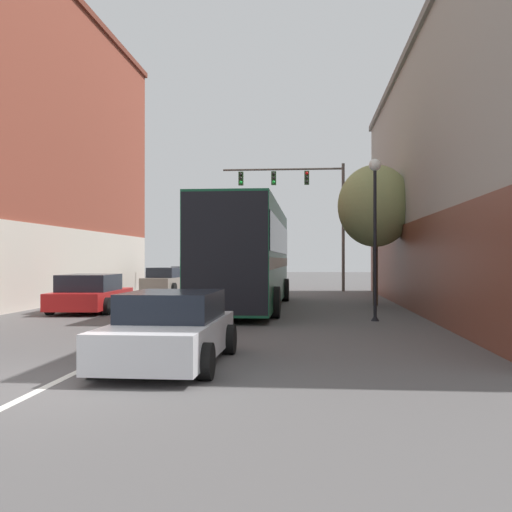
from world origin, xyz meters
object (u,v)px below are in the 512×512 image
hatchback_foreground (170,330)px  street_tree_near (375,206)px  bus (248,252)px  parked_car_left_far (167,280)px  street_lamp (375,217)px  traffic_signal_gantry (305,198)px  parked_car_left_mid (91,294)px  parked_car_left_near (187,277)px

hatchback_foreground → street_tree_near: bearing=-19.4°
bus → street_tree_near: 5.60m
parked_car_left_far → street_lamp: bearing=-140.6°
traffic_signal_gantry → street_tree_near: bearing=-75.1°
bus → street_tree_near: bearing=-70.7°
bus → parked_car_left_mid: 5.95m
parked_car_left_mid → street_lamp: bearing=-107.5°
parked_car_left_far → traffic_signal_gantry: 9.40m
bus → parked_car_left_far: bearing=28.2°
street_lamp → street_tree_near: size_ratio=0.86×
bus → parked_car_left_near: bearing=19.1°
hatchback_foreground → street_lamp: 9.34m
bus → traffic_signal_gantry: size_ratio=1.67×
hatchback_foreground → parked_car_left_far: bearing=14.4°
traffic_signal_gantry → street_lamp: traffic_signal_gantry is taller
parked_car_left_near → parked_car_left_mid: bearing=-174.8°
bus → street_tree_near: size_ratio=2.21×
traffic_signal_gantry → street_tree_near: 11.29m
traffic_signal_gantry → street_lamp: 17.29m
parked_car_left_near → street_lamp: size_ratio=0.81×
parked_car_left_mid → traffic_signal_gantry: traffic_signal_gantry is taller
parked_car_left_far → bus: bearing=-146.0°
parked_car_left_near → street_tree_near: street_tree_near is taller
bus → street_tree_near: (4.99, 1.73, 1.87)m
parked_car_left_near → parked_car_left_mid: (0.48, -19.09, -0.02)m
parked_car_left_near → street_tree_near: bearing=-141.1°
parked_car_left_near → traffic_signal_gantry: size_ratio=0.53×
hatchback_foreground → traffic_signal_gantry: (2.23, 24.81, 4.88)m
parked_car_left_near → parked_car_left_far: 6.36m
street_lamp → hatchback_foreground: bearing=-119.5°
parked_car_left_far → traffic_signal_gantry: (7.87, 1.75, 4.83)m
parked_car_left_far → street_lamp: (10.07, -15.24, 2.47)m
street_lamp → street_tree_near: street_tree_near is taller
parked_car_left_near → traffic_signal_gantry: (8.03, -4.62, 4.83)m
parked_car_left_near → parked_car_left_far: bearing=-174.9°
parked_car_left_far → traffic_signal_gantry: size_ratio=0.60×
hatchback_foreground → street_tree_near: street_tree_near is taller
hatchback_foreground → parked_car_left_near: 29.99m
parked_car_left_far → hatchback_foreground: bearing=-160.3°
parked_car_left_near → street_tree_near: (10.90, -15.44, 3.35)m
bus → parked_car_left_far: 12.34m
street_tree_near → bus: bearing=-160.8°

